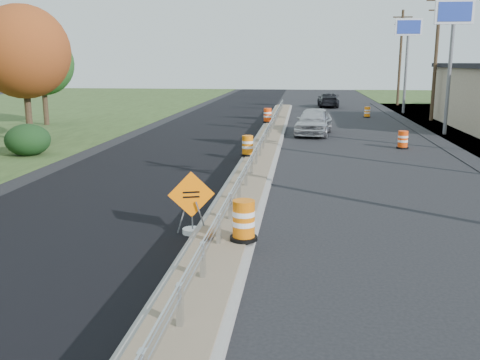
# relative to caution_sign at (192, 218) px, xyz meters

# --- Properties ---
(ground) EXTENTS (140.00, 140.00, 0.00)m
(ground) POSITION_rel_caution_sign_xyz_m (0.90, 4.73, -0.42)
(ground) COLOR black
(ground) RESTS_ON ground
(milled_overlay) EXTENTS (7.20, 120.00, 0.01)m
(milled_overlay) POSITION_rel_caution_sign_xyz_m (-3.50, 14.73, -0.41)
(milled_overlay) COLOR black
(milled_overlay) RESTS_ON ground
(median) EXTENTS (1.60, 55.00, 0.23)m
(median) POSITION_rel_caution_sign_xyz_m (0.90, 12.73, -0.31)
(median) COLOR gray
(median) RESTS_ON ground
(guardrail) EXTENTS (0.10, 46.15, 0.72)m
(guardrail) POSITION_rel_caution_sign_xyz_m (0.90, 13.73, 0.31)
(guardrail) COLOR silver
(guardrail) RESTS_ON median
(pylon_sign_mid) EXTENTS (2.20, 0.30, 7.90)m
(pylon_sign_mid) POSITION_rel_caution_sign_xyz_m (11.40, 20.73, 6.06)
(pylon_sign_mid) COLOR slate
(pylon_sign_mid) RESTS_ON ground
(pylon_sign_north) EXTENTS (2.20, 0.30, 7.90)m
(pylon_sign_north) POSITION_rel_caution_sign_xyz_m (11.40, 34.73, 6.06)
(pylon_sign_north) COLOR slate
(pylon_sign_north) RESTS_ON ground
(utility_pole_nmid) EXTENTS (1.90, 0.26, 9.40)m
(utility_pole_nmid) POSITION_rel_caution_sign_xyz_m (12.40, 28.73, 4.52)
(utility_pole_nmid) COLOR #473523
(utility_pole_nmid) RESTS_ON ground
(utility_pole_north) EXTENTS (1.90, 0.26, 9.40)m
(utility_pole_north) POSITION_rel_caution_sign_xyz_m (12.40, 43.73, 4.52)
(utility_pole_north) COLOR #473523
(utility_pole_north) RESTS_ON ground
(hedge_north) EXTENTS (2.09, 2.09, 1.52)m
(hedge_north) POSITION_rel_caution_sign_xyz_m (-10.10, 10.73, 0.34)
(hedge_north) COLOR black
(hedge_north) RESTS_ON ground
(tree_near_red) EXTENTS (4.95, 4.95, 7.35)m
(tree_near_red) POSITION_rel_caution_sign_xyz_m (-12.10, 14.73, 4.44)
(tree_near_red) COLOR #473523
(tree_near_red) RESTS_ON ground
(tree_near_back) EXTENTS (4.29, 4.29, 6.37)m
(tree_near_back) POSITION_rel_caution_sign_xyz_m (-15.10, 22.73, 3.79)
(tree_near_back) COLOR #473523
(tree_near_back) RESTS_ON ground
(caution_sign) EXTENTS (1.15, 0.50, 1.65)m
(caution_sign) POSITION_rel_caution_sign_xyz_m (0.00, 0.00, 0.00)
(caution_sign) COLOR white
(caution_sign) RESTS_ON ground
(barrel_median_near) EXTENTS (0.66, 0.66, 0.96)m
(barrel_median_near) POSITION_rel_caution_sign_xyz_m (1.45, -0.99, 0.27)
(barrel_median_near) COLOR black
(barrel_median_near) RESTS_ON median
(barrel_median_mid) EXTENTS (0.62, 0.62, 0.91)m
(barrel_median_mid) POSITION_rel_caution_sign_xyz_m (0.35, 10.61, 0.25)
(barrel_median_mid) COLOR black
(barrel_median_mid) RESTS_ON median
(barrel_median_far) EXTENTS (0.67, 0.67, 0.98)m
(barrel_median_far) POSITION_rel_caution_sign_xyz_m (0.35, 24.16, 0.28)
(barrel_median_far) COLOR black
(barrel_median_far) RESTS_ON median
(barrel_shoulder_near) EXTENTS (0.62, 0.62, 0.91)m
(barrel_shoulder_near) POSITION_rel_caution_sign_xyz_m (7.90, 14.97, 0.02)
(barrel_shoulder_near) COLOR black
(barrel_shoulder_near) RESTS_ON ground
(barrel_shoulder_far) EXTENTS (0.57, 0.57, 0.84)m
(barrel_shoulder_far) POSITION_rel_caution_sign_xyz_m (7.90, 30.85, -0.02)
(barrel_shoulder_far) COLOR black
(barrel_shoulder_far) RESTS_ON ground
(car_silver) EXTENTS (2.58, 5.07, 1.66)m
(car_silver) POSITION_rel_caution_sign_xyz_m (3.47, 19.88, 0.41)
(car_silver) COLOR silver
(car_silver) RESTS_ON ground
(car_dark_far) EXTENTS (2.05, 4.81, 1.38)m
(car_dark_far) POSITION_rel_caution_sign_xyz_m (5.23, 40.80, 0.27)
(car_dark_far) COLOR black
(car_dark_far) RESTS_ON ground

